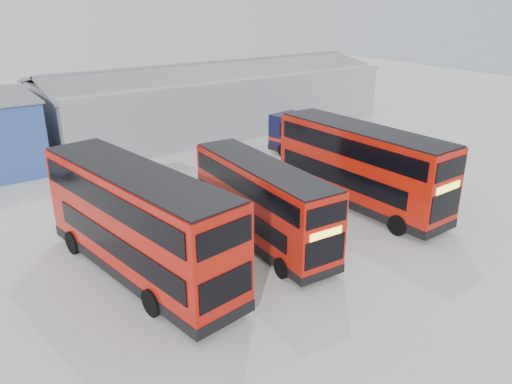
# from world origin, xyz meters

# --- Properties ---
(ground_plane) EXTENTS (120.00, 120.00, 0.00)m
(ground_plane) POSITION_xyz_m (0.00, 0.00, 0.00)
(ground_plane) COLOR #AFAFAA
(ground_plane) RESTS_ON ground
(maintenance_shed) EXTENTS (30.50, 12.00, 5.89)m
(maintenance_shed) POSITION_xyz_m (8.00, 20.00, 2.60)
(maintenance_shed) COLOR gray
(maintenance_shed) RESTS_ON ground
(double_decker_left) EXTENTS (4.44, 11.70, 4.84)m
(double_decker_left) POSITION_xyz_m (-8.10, -1.34, 2.41)
(double_decker_left) COLOR #AC1509
(double_decker_left) RESTS_ON ground
(double_decker_centre) EXTENTS (2.83, 9.71, 4.06)m
(double_decker_centre) POSITION_xyz_m (-1.98, -1.81, 2.02)
(double_decker_centre) COLOR #AC1509
(double_decker_centre) RESTS_ON ground
(double_decker_right) EXTENTS (3.14, 11.14, 4.67)m
(double_decker_right) POSITION_xyz_m (5.23, -1.30, 2.32)
(double_decker_right) COLOR #AC1509
(double_decker_right) RESTS_ON ground
(single_decker_blue) EXTENTS (4.42, 11.42, 3.03)m
(single_decker_blue) POSITION_xyz_m (9.23, 4.77, 1.50)
(single_decker_blue) COLOR black
(single_decker_blue) RESTS_ON ground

